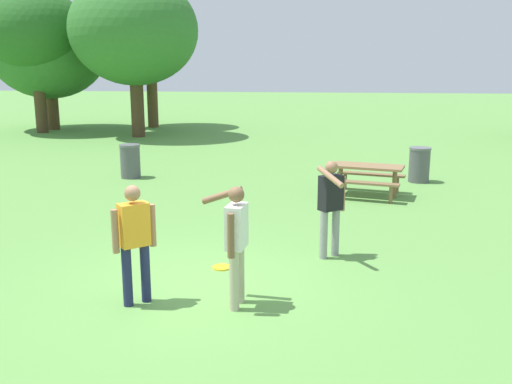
{
  "coord_description": "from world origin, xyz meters",
  "views": [
    {
      "loc": [
        1.76,
        -7.5,
        3.16
      ],
      "look_at": [
        0.57,
        1.98,
        1.0
      ],
      "focal_mm": 39.51,
      "sensor_mm": 36.0,
      "label": 1
    }
  ],
  "objects_px": {
    "person_thrower": "(135,237)",
    "tree_tall_left": "(48,49)",
    "trash_can_beside_table": "(419,165)",
    "trash_can_further_along": "(130,161)",
    "person_bystander": "(236,237)",
    "tree_slender_mid": "(134,31)",
    "person_catcher": "(331,202)",
    "tree_broad_center": "(34,31)",
    "tree_far_right": "(150,35)",
    "frisbee": "(222,267)",
    "picnic_table_near": "(367,173)"
  },
  "relations": [
    {
      "from": "trash_can_further_along",
      "to": "tree_tall_left",
      "type": "bearing_deg",
      "value": 125.05
    },
    {
      "from": "frisbee",
      "to": "trash_can_further_along",
      "type": "height_order",
      "value": "trash_can_further_along"
    },
    {
      "from": "frisbee",
      "to": "tree_slender_mid",
      "type": "xyz_separation_m",
      "value": [
        -6.82,
        16.1,
        4.6
      ]
    },
    {
      "from": "person_bystander",
      "to": "tree_slender_mid",
      "type": "distance_m",
      "value": 19.29
    },
    {
      "from": "person_bystander",
      "to": "tree_slender_mid",
      "type": "bearing_deg",
      "value": 112.59
    },
    {
      "from": "person_bystander",
      "to": "tree_slender_mid",
      "type": "relative_size",
      "value": 0.23
    },
    {
      "from": "frisbee",
      "to": "tree_tall_left",
      "type": "height_order",
      "value": "tree_tall_left"
    },
    {
      "from": "frisbee",
      "to": "tree_tall_left",
      "type": "distance_m",
      "value": 22.33
    },
    {
      "from": "trash_can_further_along",
      "to": "tree_far_right",
      "type": "relative_size",
      "value": 0.15
    },
    {
      "from": "frisbee",
      "to": "person_bystander",
      "type": "bearing_deg",
      "value": -71.74
    },
    {
      "from": "person_catcher",
      "to": "tree_broad_center",
      "type": "distance_m",
      "value": 21.59
    },
    {
      "from": "tree_tall_left",
      "to": "trash_can_beside_table",
      "type": "bearing_deg",
      "value": -34.4
    },
    {
      "from": "person_catcher",
      "to": "picnic_table_near",
      "type": "xyz_separation_m",
      "value": [
        0.91,
        4.7,
        -0.4
      ]
    },
    {
      "from": "person_catcher",
      "to": "picnic_table_near",
      "type": "height_order",
      "value": "person_catcher"
    },
    {
      "from": "picnic_table_near",
      "to": "tree_slender_mid",
      "type": "distance_m",
      "value": 14.8
    },
    {
      "from": "picnic_table_near",
      "to": "tree_far_right",
      "type": "bearing_deg",
      "value": 124.33
    },
    {
      "from": "person_bystander",
      "to": "trash_can_further_along",
      "type": "bearing_deg",
      "value": 117.89
    },
    {
      "from": "tree_tall_left",
      "to": "tree_broad_center",
      "type": "xyz_separation_m",
      "value": [
        0.09,
        -1.34,
        0.79
      ]
    },
    {
      "from": "trash_can_beside_table",
      "to": "person_bystander",
      "type": "bearing_deg",
      "value": -112.91
    },
    {
      "from": "tree_far_right",
      "to": "tree_slender_mid",
      "type": "distance_m",
      "value": 4.01
    },
    {
      "from": "person_catcher",
      "to": "trash_can_further_along",
      "type": "bearing_deg",
      "value": 132.41
    },
    {
      "from": "frisbee",
      "to": "trash_can_further_along",
      "type": "relative_size",
      "value": 0.31
    },
    {
      "from": "person_thrower",
      "to": "tree_slender_mid",
      "type": "relative_size",
      "value": 0.23
    },
    {
      "from": "tree_broad_center",
      "to": "person_thrower",
      "type": "bearing_deg",
      "value": -59.27
    },
    {
      "from": "tree_tall_left",
      "to": "trash_can_further_along",
      "type": "bearing_deg",
      "value": -54.95
    },
    {
      "from": "frisbee",
      "to": "person_catcher",
      "type": "bearing_deg",
      "value": 23.57
    },
    {
      "from": "person_bystander",
      "to": "trash_can_further_along",
      "type": "xyz_separation_m",
      "value": [
        -4.4,
        8.32,
        -0.48
      ]
    },
    {
      "from": "person_thrower",
      "to": "tree_slender_mid",
      "type": "xyz_separation_m",
      "value": [
        -5.94,
        17.58,
        3.67
      ]
    },
    {
      "from": "person_thrower",
      "to": "tree_broad_center",
      "type": "relative_size",
      "value": 0.24
    },
    {
      "from": "trash_can_beside_table",
      "to": "picnic_table_near",
      "type": "bearing_deg",
      "value": -128.76
    },
    {
      "from": "trash_can_beside_table",
      "to": "tree_tall_left",
      "type": "distance_m",
      "value": 19.88
    },
    {
      "from": "person_bystander",
      "to": "picnic_table_near",
      "type": "relative_size",
      "value": 0.83
    },
    {
      "from": "tree_tall_left",
      "to": "person_catcher",
      "type": "bearing_deg",
      "value": -52.2
    },
    {
      "from": "person_catcher",
      "to": "frisbee",
      "type": "distance_m",
      "value": 2.09
    },
    {
      "from": "person_bystander",
      "to": "frisbee",
      "type": "distance_m",
      "value": 1.74
    },
    {
      "from": "picnic_table_near",
      "to": "person_thrower",
      "type": "bearing_deg",
      "value": -116.81
    },
    {
      "from": "person_thrower",
      "to": "tree_tall_left",
      "type": "relative_size",
      "value": 0.26
    },
    {
      "from": "frisbee",
      "to": "trash_can_beside_table",
      "type": "height_order",
      "value": "trash_can_beside_table"
    },
    {
      "from": "trash_can_further_along",
      "to": "tree_slender_mid",
      "type": "xyz_separation_m",
      "value": [
        -2.87,
        9.17,
        4.13
      ]
    },
    {
      "from": "frisbee",
      "to": "tree_slender_mid",
      "type": "relative_size",
      "value": 0.04
    },
    {
      "from": "person_thrower",
      "to": "frisbee",
      "type": "xyz_separation_m",
      "value": [
        0.88,
        1.48,
        -0.93
      ]
    },
    {
      "from": "person_bystander",
      "to": "trash_can_further_along",
      "type": "distance_m",
      "value": 9.43
    },
    {
      "from": "tree_far_right",
      "to": "frisbee",
      "type": "bearing_deg",
      "value": -69.84
    },
    {
      "from": "frisbee",
      "to": "tree_broad_center",
      "type": "bearing_deg",
      "value": 124.9
    },
    {
      "from": "tree_far_right",
      "to": "trash_can_beside_table",
      "type": "bearing_deg",
      "value": -47.81
    },
    {
      "from": "trash_can_beside_table",
      "to": "trash_can_further_along",
      "type": "height_order",
      "value": "same"
    },
    {
      "from": "person_bystander",
      "to": "tree_tall_left",
      "type": "relative_size",
      "value": 0.26
    },
    {
      "from": "picnic_table_near",
      "to": "tree_slender_mid",
      "type": "xyz_separation_m",
      "value": [
        -9.44,
        10.66,
        4.05
      ]
    },
    {
      "from": "tree_tall_left",
      "to": "tree_far_right",
      "type": "bearing_deg",
      "value": 19.63
    },
    {
      "from": "person_catcher",
      "to": "trash_can_beside_table",
      "type": "relative_size",
      "value": 1.71
    }
  ]
}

